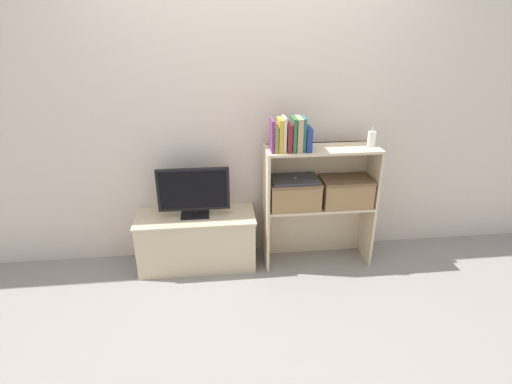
{
  "coord_description": "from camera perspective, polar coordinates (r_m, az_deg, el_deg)",
  "views": [
    {
      "loc": [
        -0.31,
        -2.66,
        1.89
      ],
      "look_at": [
        0.0,
        0.14,
        0.65
      ],
      "focal_mm": 28.0,
      "sensor_mm": 36.0,
      "label": 1
    }
  ],
  "objects": [
    {
      "name": "book_forest",
      "position": [
        2.93,
        5.35,
        8.22
      ],
      "size": [
        0.03,
        0.15,
        0.24
      ],
      "color": "#286638",
      "rests_on": "bookshelf_upper_tier"
    },
    {
      "name": "ground_plane",
      "position": [
        3.28,
        0.28,
        -11.44
      ],
      "size": [
        16.0,
        16.0,
        0.0
      ],
      "primitive_type": "plane",
      "color": "gray"
    },
    {
      "name": "book_olive",
      "position": [
        2.91,
        2.78,
        7.63
      ],
      "size": [
        0.03,
        0.15,
        0.19
      ],
      "color": "olive",
      "rests_on": "bookshelf_upper_tier"
    },
    {
      "name": "tv",
      "position": [
        3.1,
        -8.91,
        0.11
      ],
      "size": [
        0.55,
        0.14,
        0.4
      ],
      "color": "black",
      "rests_on": "tv_stand"
    },
    {
      "name": "storage_basket_left",
      "position": [
        3.12,
        5.48,
        -0.06
      ],
      "size": [
        0.39,
        0.26,
        0.22
      ],
      "color": "#937047",
      "rests_on": "bookshelf_lower_tier"
    },
    {
      "name": "book_teal",
      "position": [
        2.95,
        6.76,
        8.24
      ],
      "size": [
        0.02,
        0.13,
        0.25
      ],
      "color": "#1E7075",
      "rests_on": "bookshelf_upper_tier"
    },
    {
      "name": "book_maroon",
      "position": [
        2.93,
        4.67,
        7.86
      ],
      "size": [
        0.03,
        0.15,
        0.21
      ],
      "color": "maroon",
      "rests_on": "bookshelf_upper_tier"
    },
    {
      "name": "bookshelf_lower_tier",
      "position": [
        3.37,
        8.49,
        -4.32
      ],
      "size": [
        0.87,
        0.29,
        0.52
      ],
      "color": "#CCB793",
      "rests_on": "ground_plane"
    },
    {
      "name": "book_tan",
      "position": [
        2.94,
        6.09,
        8.24
      ],
      "size": [
        0.04,
        0.16,
        0.25
      ],
      "color": "tan",
      "rests_on": "bookshelf_upper_tier"
    },
    {
      "name": "tv_stand",
      "position": [
        3.3,
        -8.44,
        -6.84
      ],
      "size": [
        0.94,
        0.38,
        0.45
      ],
      "color": "#CCB793",
      "rests_on": "ground_plane"
    },
    {
      "name": "laptop",
      "position": [
        3.08,
        5.56,
        1.81
      ],
      "size": [
        0.36,
        0.24,
        0.02
      ],
      "color": "#2D2D33",
      "rests_on": "storage_basket_left"
    },
    {
      "name": "storage_basket_right",
      "position": [
        3.22,
        12.71,
        0.27
      ],
      "size": [
        0.39,
        0.26,
        0.22
      ],
      "color": "#937047",
      "rests_on": "bookshelf_lower_tier"
    },
    {
      "name": "wall_back",
      "position": [
        3.15,
        -0.51,
        11.11
      ],
      "size": [
        10.0,
        0.05,
        2.4
      ],
      "color": "beige",
      "rests_on": "ground_plane"
    },
    {
      "name": "baby_monitor",
      "position": [
        3.16,
        16.17,
        7.32
      ],
      "size": [
        0.05,
        0.04,
        0.14
      ],
      "color": "white",
      "rests_on": "bookshelf_upper_tier"
    },
    {
      "name": "book_plum",
      "position": [
        2.9,
        2.28,
        8.07
      ],
      "size": [
        0.02,
        0.14,
        0.24
      ],
      "color": "#6B2D66",
      "rests_on": "bookshelf_upper_tier"
    },
    {
      "name": "book_navy",
      "position": [
        2.96,
        7.38,
        7.59
      ],
      "size": [
        0.04,
        0.16,
        0.17
      ],
      "color": "navy",
      "rests_on": "bookshelf_upper_tier"
    },
    {
      "name": "bookshelf_upper_tier",
      "position": [
        3.17,
        9.02,
        3.55
      ],
      "size": [
        0.87,
        0.29,
        0.47
      ],
      "color": "#CCB793",
      "rests_on": "bookshelf_lower_tier"
    },
    {
      "name": "book_ivory",
      "position": [
        2.92,
        4.0,
        8.25
      ],
      "size": [
        0.02,
        0.13,
        0.25
      ],
      "color": "silver",
      "rests_on": "bookshelf_upper_tier"
    },
    {
      "name": "book_mustard",
      "position": [
        2.91,
        3.44,
        8.14
      ],
      "size": [
        0.03,
        0.14,
        0.24
      ],
      "color": "gold",
      "rests_on": "bookshelf_upper_tier"
    }
  ]
}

